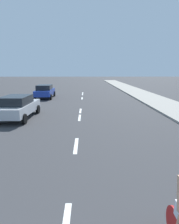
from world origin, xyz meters
TOP-DOWN VIEW (x-y plane):
  - ground_plane at (0.00, 20.00)m, footprint 160.00×160.00m
  - sidewalk_strip at (7.98, 22.00)m, footprint 3.60×80.00m
  - lane_stripe_2 at (0.00, 8.62)m, footprint 0.16×1.80m
  - lane_stripe_3 at (0.00, 13.64)m, footprint 0.16×1.80m
  - lane_stripe_4 at (0.00, 15.91)m, footprint 0.16×1.80m
  - lane_stripe_5 at (0.00, 23.02)m, footprint 0.16×1.80m
  - lane_stripe_6 at (0.00, 26.72)m, footprint 0.16×1.80m
  - lane_stripe_7 at (0.00, 28.27)m, footprint 0.16×1.80m
  - parked_car_silver at (-4.22, 13.58)m, footprint 2.15×4.45m
  - parked_car_blue at (-4.41, 23.34)m, footprint 2.05×4.31m

SIDE VIEW (x-z plane):
  - ground_plane at x=0.00m, z-range 0.00..0.00m
  - lane_stripe_2 at x=0.00m, z-range 0.00..0.01m
  - lane_stripe_3 at x=0.00m, z-range 0.00..0.01m
  - lane_stripe_4 at x=0.00m, z-range 0.00..0.01m
  - lane_stripe_5 at x=0.00m, z-range 0.00..0.01m
  - lane_stripe_6 at x=0.00m, z-range 0.00..0.01m
  - lane_stripe_7 at x=0.00m, z-range 0.00..0.01m
  - sidewalk_strip at x=7.98m, z-range 0.00..0.14m
  - parked_car_blue at x=-4.41m, z-range 0.05..1.62m
  - parked_car_silver at x=-4.22m, z-range 0.06..1.63m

